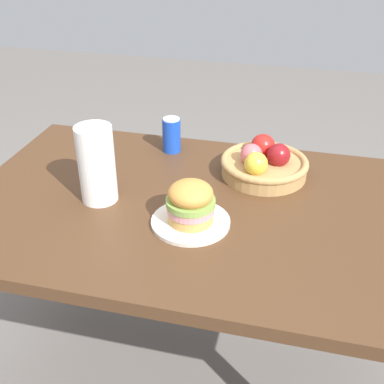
% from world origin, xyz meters
% --- Properties ---
extents(ground_plane, '(8.00, 8.00, 0.00)m').
position_xyz_m(ground_plane, '(0.00, 0.00, 0.00)').
color(ground_plane, slate).
extents(dining_table, '(1.40, 0.90, 0.75)m').
position_xyz_m(dining_table, '(0.00, 0.00, 0.65)').
color(dining_table, '#4C301C').
rests_on(dining_table, ground_plane).
extents(plate, '(0.23, 0.23, 0.01)m').
position_xyz_m(plate, '(0.02, -0.11, 0.76)').
color(plate, silver).
rests_on(plate, dining_table).
extents(sandwich, '(0.14, 0.14, 0.12)m').
position_xyz_m(sandwich, '(0.02, -0.11, 0.82)').
color(sandwich, tan).
rests_on(sandwich, plate).
extents(soda_can, '(0.07, 0.07, 0.13)m').
position_xyz_m(soda_can, '(-0.16, 0.33, 0.81)').
color(soda_can, blue).
rests_on(soda_can, dining_table).
extents(fruit_basket, '(0.29, 0.29, 0.12)m').
position_xyz_m(fruit_basket, '(0.19, 0.23, 0.79)').
color(fruit_basket, tan).
rests_on(fruit_basket, dining_table).
extents(paper_towel_roll, '(0.11, 0.11, 0.24)m').
position_xyz_m(paper_towel_roll, '(-0.28, -0.04, 0.87)').
color(paper_towel_roll, white).
rests_on(paper_towel_roll, dining_table).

